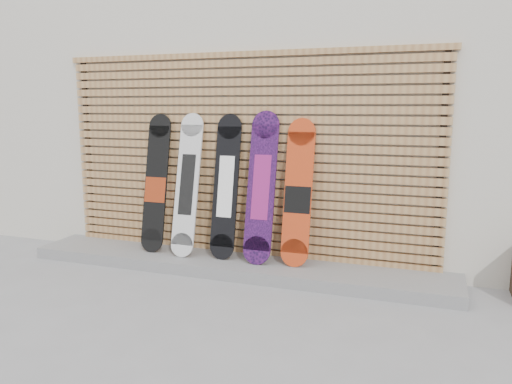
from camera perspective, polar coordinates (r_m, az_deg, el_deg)
ground at (r=4.75m, az=-4.01°, el=-11.57°), size 80.00×80.00×0.00m
building at (r=7.66m, az=9.97°, el=10.16°), size 12.00×5.00×3.60m
concrete_step at (r=5.38m, az=-2.60°, el=-8.31°), size 4.60×0.70×0.12m
slat_wall at (r=5.41m, az=-1.54°, el=4.25°), size 4.26×0.08×2.29m
snowboard_0 at (r=5.69m, az=-11.36°, el=0.92°), size 0.27×0.34×1.53m
snowboard_1 at (r=5.48m, az=-7.86°, el=0.85°), size 0.26×0.39×1.54m
snowboard_2 at (r=5.32m, az=-3.46°, el=0.62°), size 0.27×0.33×1.53m
snowboard_3 at (r=5.16m, az=0.61°, el=0.55°), size 0.30×0.37×1.57m
snowboard_4 at (r=5.08m, az=4.83°, el=-0.16°), size 0.29×0.31×1.49m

